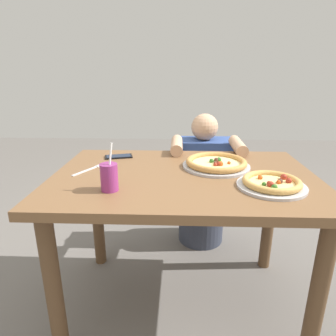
{
  "coord_description": "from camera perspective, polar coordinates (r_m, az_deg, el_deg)",
  "views": [
    {
      "loc": [
        -0.02,
        -1.32,
        1.22
      ],
      "look_at": [
        -0.08,
        -0.0,
        0.78
      ],
      "focal_mm": 31.52,
      "sensor_mm": 36.0,
      "label": 1
    }
  ],
  "objects": [
    {
      "name": "fork",
      "position": [
        1.51,
        -14.89,
        -0.23
      ],
      "size": [
        0.11,
        0.19,
        0.0
      ],
      "color": "silver",
      "rests_on": "dining_table"
    },
    {
      "name": "cell_phone",
      "position": [
        1.69,
        -9.52,
        2.22
      ],
      "size": [
        0.16,
        0.11,
        0.01
      ],
      "color": "black",
      "rests_on": "dining_table"
    },
    {
      "name": "diner_seated",
      "position": [
        2.12,
        6.65,
        -3.91
      ],
      "size": [
        0.44,
        0.53,
        0.94
      ],
      "color": "#333847",
      "rests_on": "ground"
    },
    {
      "name": "dining_table",
      "position": [
        1.44,
        3.04,
        -5.43
      ],
      "size": [
        1.24,
        0.84,
        0.75
      ],
      "color": "brown",
      "rests_on": "ground"
    },
    {
      "name": "pizza_far",
      "position": [
        1.51,
        9.31,
        0.89
      ],
      "size": [
        0.34,
        0.34,
        0.04
      ],
      "color": "#B7B7BC",
      "rests_on": "dining_table"
    },
    {
      "name": "ground_plane",
      "position": [
        1.8,
        2.66,
        -24.31
      ],
      "size": [
        8.0,
        8.0,
        0.0
      ],
      "primitive_type": "plane",
      "color": "#66605B"
    },
    {
      "name": "drink_cup_colored",
      "position": [
        1.21,
        -11.3,
        -1.73
      ],
      "size": [
        0.07,
        0.07,
        0.2
      ],
      "color": "#8C2D72",
      "rests_on": "dining_table"
    },
    {
      "name": "pizza_near",
      "position": [
        1.31,
        19.43,
        -2.82
      ],
      "size": [
        0.29,
        0.29,
        0.04
      ],
      "color": "#B7B7BC",
      "rests_on": "dining_table"
    }
  ]
}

